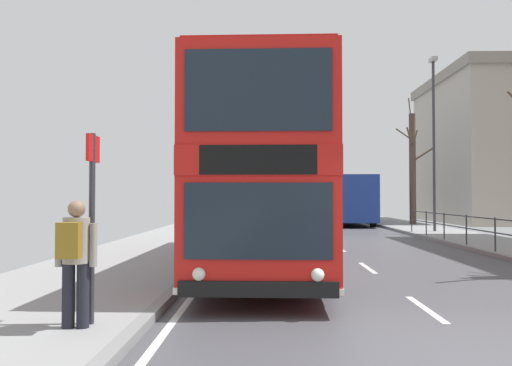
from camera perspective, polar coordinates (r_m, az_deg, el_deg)
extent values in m
cube|color=#46464B|center=(6.63, 25.32, -17.61)|extent=(8.40, 140.00, 0.06)
cube|color=silver|center=(8.99, 18.36, -13.14)|extent=(0.12, 2.00, 0.00)
cube|color=silver|center=(13.59, 12.31, -9.20)|extent=(0.12, 2.00, 0.00)
cube|color=silver|center=(18.30, 9.40, -7.24)|extent=(0.12, 2.00, 0.00)
cube|color=silver|center=(23.04, 7.69, -6.07)|extent=(0.12, 2.00, 0.00)
cube|color=silver|center=(27.80, 6.57, -5.30)|extent=(0.12, 2.00, 0.00)
cube|color=silver|center=(32.57, 5.79, -4.75)|extent=(0.12, 2.00, 0.00)
cube|color=silver|center=(37.36, 5.20, -4.34)|extent=(0.12, 2.00, 0.00)
cube|color=silver|center=(42.14, 4.75, -4.02)|extent=(0.12, 2.00, 0.00)
cube|color=silver|center=(46.93, 4.39, -3.77)|extent=(0.12, 2.00, 0.00)
cube|color=silver|center=(51.72, 4.09, -3.57)|extent=(0.12, 2.00, 0.00)
cube|color=silver|center=(56.51, 3.85, -3.40)|extent=(0.12, 2.00, 0.00)
cube|color=silver|center=(6.25, -12.13, -18.42)|extent=(0.12, 133.00, 0.00)
cube|color=gray|center=(6.32, -15.37, -17.58)|extent=(0.20, 140.00, 0.14)
cube|color=red|center=(13.30, 1.07, -4.03)|extent=(2.71, 11.37, 1.79)
cube|color=red|center=(13.30, 1.07, 0.83)|extent=(2.73, 11.42, 0.47)
cube|color=red|center=(13.39, 1.07, 5.33)|extent=(2.71, 11.37, 1.64)
cube|color=#A91511|center=(13.52, 1.07, 8.95)|extent=(2.63, 11.02, 0.08)
cube|color=#19232D|center=(7.63, 0.22, -4.26)|extent=(2.22, 0.07, 1.15)
cube|color=black|center=(7.63, 0.22, 2.61)|extent=(1.76, 0.06, 0.45)
cube|color=#19232D|center=(7.78, 0.22, 10.35)|extent=(2.22, 0.07, 1.24)
cube|color=black|center=(7.73, 0.22, -11.76)|extent=(2.39, 0.12, 0.24)
cube|color=white|center=(13.37, 1.08, -7.61)|extent=(2.74, 11.42, 0.10)
cube|color=#19232D|center=(13.61, 6.46, -2.91)|extent=(0.17, 8.83, 0.93)
cube|color=#19232D|center=(13.43, 6.52, 5.67)|extent=(0.20, 10.19, 0.98)
cube|color=#19232D|center=(13.66, -4.25, -2.91)|extent=(0.17, 8.83, 0.93)
cube|color=#19232D|center=(13.48, -4.37, 5.64)|extent=(0.20, 10.19, 0.98)
sphere|color=white|center=(7.71, 6.89, -10.13)|extent=(0.20, 0.20, 0.20)
sphere|color=white|center=(7.77, -6.39, -10.06)|extent=(0.20, 0.20, 0.20)
cube|color=#19232D|center=(9.06, 8.63, -5.97)|extent=(0.04, 0.90, 1.54)
cylinder|color=black|center=(9.96, 7.73, -9.04)|extent=(0.32, 1.04, 1.04)
cylinder|color=black|center=(10.02, -6.34, -9.00)|extent=(0.32, 1.04, 1.04)
cylinder|color=black|center=(17.13, 5.40, -5.90)|extent=(0.32, 1.04, 1.04)
cylinder|color=black|center=(17.16, -2.73, -5.90)|extent=(0.32, 1.04, 1.04)
cube|color=navy|center=(34.67, 9.98, -1.70)|extent=(2.54, 10.06, 2.80)
cube|color=#19232D|center=(34.52, 7.96, -1.06)|extent=(0.11, 8.53, 1.34)
cube|color=#19232D|center=(34.87, 11.98, -1.04)|extent=(0.11, 8.53, 1.34)
cube|color=#19232D|center=(39.66, 8.95, -1.28)|extent=(2.10, 0.05, 1.68)
cylinder|color=black|center=(37.55, 7.57, -3.59)|extent=(0.29, 0.96, 0.96)
cylinder|color=black|center=(37.86, 11.10, -3.56)|extent=(0.29, 0.96, 0.96)
cylinder|color=black|center=(31.36, 8.71, -3.99)|extent=(0.29, 0.96, 0.96)
cylinder|color=black|center=(31.73, 12.92, -3.94)|extent=(0.29, 0.96, 0.96)
cylinder|color=#2D3338|center=(17.44, 25.10, -5.21)|extent=(0.05, 0.05, 1.05)
cylinder|color=#2D3338|center=(19.53, 22.40, -4.83)|extent=(0.05, 0.05, 1.05)
cylinder|color=#2D3338|center=(21.66, 20.22, -4.52)|extent=(0.05, 0.05, 1.05)
cylinder|color=#2D3338|center=(23.82, 18.44, -4.26)|extent=(0.05, 0.05, 1.05)
cylinder|color=#2D3338|center=(25.99, 16.96, -4.04)|extent=(0.05, 0.05, 1.05)
cylinder|color=black|center=(7.14, -20.17, -11.52)|extent=(0.16, 0.16, 0.87)
cylinder|color=black|center=(7.08, -18.72, -11.62)|extent=(0.16, 0.16, 0.87)
cylinder|color=gray|center=(7.02, -19.40, -6.04)|extent=(0.35, 0.35, 0.59)
cylinder|color=gray|center=(7.10, -21.09, -6.46)|extent=(0.10, 0.10, 0.56)
cylinder|color=gray|center=(6.96, -17.68, -6.59)|extent=(0.10, 0.10, 0.56)
sphere|color=#84664C|center=(7.00, -19.37, -2.74)|extent=(0.23, 0.23, 0.22)
cube|color=olive|center=(6.77, -20.11, -6.03)|extent=(0.29, 0.19, 0.45)
cylinder|color=#2D2D33|center=(7.16, -17.83, -4.81)|extent=(0.08, 0.08, 2.53)
cube|color=red|center=(7.20, -17.71, 3.69)|extent=(0.04, 0.44, 0.36)
cylinder|color=#38383D|center=(26.74, 19.22, 3.90)|extent=(0.14, 0.14, 8.36)
cube|color=#B2B2AD|center=(27.48, 19.13, 12.86)|extent=(0.28, 0.60, 0.20)
cylinder|color=#4C3D2D|center=(33.35, 17.05, 1.54)|extent=(0.40, 0.40, 6.89)
cylinder|color=#4C3D2D|center=(33.78, 18.15, 3.05)|extent=(1.54, 0.46, 0.99)
cylinder|color=#4C3D2D|center=(34.23, 16.18, 5.24)|extent=(0.69, 1.67, 1.00)
cylinder|color=#4C3D2D|center=(34.18, 17.27, 4.77)|extent=(0.77, 1.31, 1.20)
cylinder|color=#4C3D2D|center=(33.03, 16.83, 7.30)|extent=(0.64, 1.32, 1.84)
cylinder|color=#4C3D2D|center=(32.51, 16.76, 4.86)|extent=(0.93, 1.91, 1.07)
cylinder|color=#4C3D2D|center=(34.04, 16.98, 5.45)|extent=(0.31, 1.02, 1.59)
cube|color=#B2A899|center=(40.90, 25.82, 3.00)|extent=(9.29, 11.95, 9.92)
cube|color=gray|center=(41.64, 25.73, 10.30)|extent=(9.66, 12.43, 0.70)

